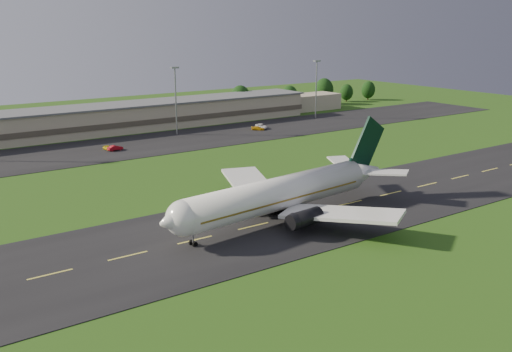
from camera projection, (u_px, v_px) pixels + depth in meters
ground at (350, 204)px, 106.43m from camera, size 360.00×360.00×0.00m
taxiway at (350, 203)px, 106.42m from camera, size 220.00×30.00×0.10m
apron at (174, 141)px, 163.52m from camera, size 260.00×30.00×0.10m
airliner at (282, 194)px, 96.43m from camera, size 51.23×41.94×15.57m
terminal at (158, 115)px, 185.22m from camera, size 145.00×16.00×8.40m
light_mast_centre at (176, 93)px, 169.36m from camera, size 2.40×1.20×20.35m
light_mast_east at (316, 82)px, 199.72m from camera, size 2.40×1.20×20.35m
tree_line at (227, 101)px, 210.96m from camera, size 194.43×9.17×10.78m
service_vehicle_a at (108, 148)px, 151.27m from camera, size 1.77×3.61×1.19m
service_vehicle_b at (115, 148)px, 150.64m from camera, size 4.27×2.04×1.35m
service_vehicle_c at (261, 126)px, 182.22m from camera, size 3.70×5.81×1.49m
service_vehicle_d at (258, 128)px, 179.59m from camera, size 4.22×4.00×1.20m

